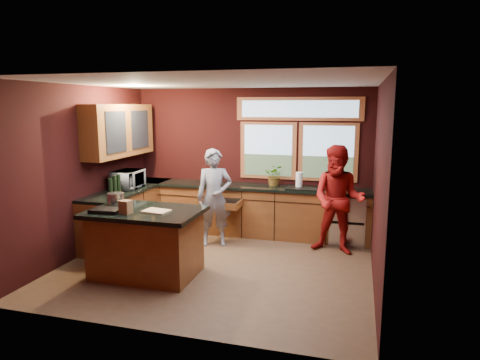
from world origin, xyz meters
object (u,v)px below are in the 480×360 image
at_px(island, 146,242).
at_px(person_red, 338,200).
at_px(person_grey, 214,197).
at_px(cutting_board, 156,211).
at_px(stock_pot, 116,199).

xyz_separation_m(island, person_red, (2.55, 1.67, 0.40)).
distance_m(person_grey, person_red, 2.06).
bearing_deg(island, person_red, 33.17).
distance_m(cutting_board, stock_pot, 0.78).
height_order(island, cutting_board, cutting_board).
height_order(island, stock_pot, stock_pot).
distance_m(island, stock_pot, 0.80).
bearing_deg(cutting_board, stock_pot, 165.07).
bearing_deg(island, stock_pot, 164.74).
xyz_separation_m(island, person_grey, (0.50, 1.52, 0.35)).
bearing_deg(person_grey, cutting_board, -121.49).
relative_size(person_red, cutting_board, 5.04).
xyz_separation_m(island, stock_pot, (-0.55, 0.15, 0.56)).
height_order(person_grey, stock_pot, person_grey).
bearing_deg(person_red, island, -138.23).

